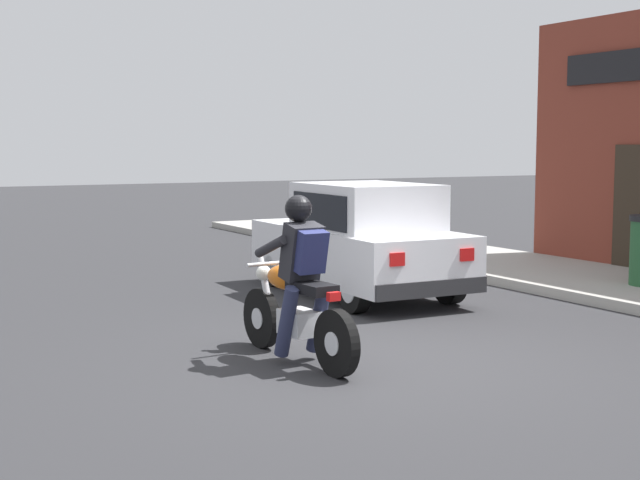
% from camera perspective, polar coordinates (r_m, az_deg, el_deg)
% --- Properties ---
extents(ground_plane, '(80.00, 80.00, 0.00)m').
position_cam_1_polar(ground_plane, '(8.77, 3.56, -7.70)').
color(ground_plane, '#2B2B2D').
extents(sidewalk_curb, '(2.60, 22.00, 0.14)m').
position_cam_1_polar(sidewalk_curb, '(14.38, 15.09, -2.20)').
color(sidewalk_curb, '#9E9B93').
rests_on(sidewalk_curb, ground).
extents(motorcycle_with_rider, '(0.57, 2.02, 1.62)m').
position_cam_1_polar(motorcycle_with_rider, '(8.58, -1.43, -3.39)').
color(motorcycle_with_rider, black).
rests_on(motorcycle_with_rider, ground).
extents(car_hatchback, '(1.78, 3.84, 1.57)m').
position_cam_1_polar(car_hatchback, '(12.39, 2.55, -0.05)').
color(car_hatchback, black).
rests_on(car_hatchback, ground).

